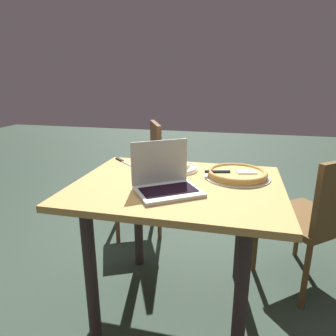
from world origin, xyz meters
The scene contains 8 objects.
ground_plane centered at (0.00, 0.00, 0.00)m, with size 12.00×12.00×0.00m, color #2D3F31.
dining_table centered at (0.00, 0.00, 0.65)m, with size 1.08×0.85×0.77m.
laptop centered at (-0.04, -0.12, 0.82)m, with size 0.38×0.36×0.24m.
pizza_plate centered at (-0.06, 0.23, 0.79)m, with size 0.26×0.26×0.04m.
pizza_tray centered at (0.30, 0.17, 0.79)m, with size 0.36×0.36×0.04m.
table_knife centered at (-0.44, 0.33, 0.78)m, with size 0.17×0.16×0.01m.
chair_near centered at (-0.46, 0.85, 0.54)m, with size 0.51×0.51×0.95m.
chair_far centered at (0.80, 0.37, 0.51)m, with size 0.64×0.64×0.89m.
Camera 1 is at (0.29, -1.46, 1.31)m, focal length 32.05 mm.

